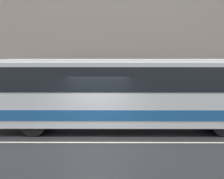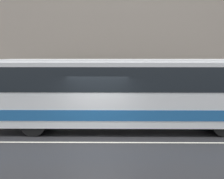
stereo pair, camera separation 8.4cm
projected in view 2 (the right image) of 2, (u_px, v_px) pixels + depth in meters
The scene contains 6 objects.
ground_plane at pixel (97, 143), 12.01m from camera, with size 60.00×60.00×0.00m, color #262628.
sidewalk at pixel (103, 113), 17.52m from camera, with size 60.00×3.11×0.18m.
building_facade at pixel (103, 10), 18.56m from camera, with size 60.00×0.35×12.44m.
lane_stripe at pixel (97, 142), 12.01m from camera, with size 54.00×0.14×0.01m.
transit_bus at pixel (119, 91), 13.80m from camera, with size 11.95×2.48×3.17m.
pedestrian_waiting at pixel (86, 96), 18.22m from camera, with size 0.36×0.36×1.69m.
Camera 2 is at (0.73, -11.71, 3.35)m, focal length 50.00 mm.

